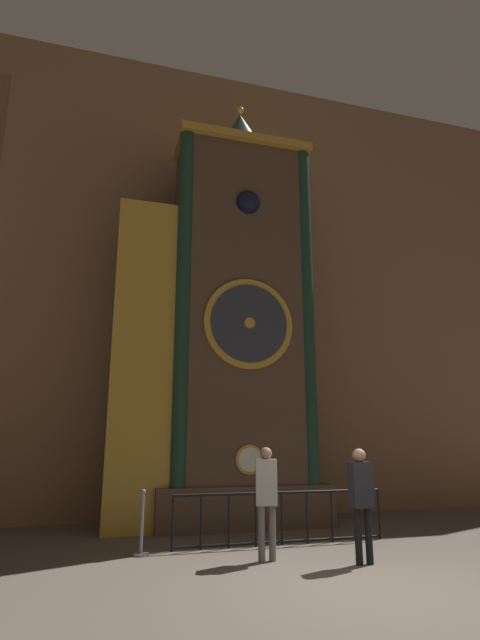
{
  "coord_description": "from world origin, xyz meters",
  "views": [
    {
      "loc": [
        -3.44,
        -6.16,
        1.81
      ],
      "look_at": [
        -0.15,
        5.19,
        4.72
      ],
      "focal_mm": 28.0,
      "sensor_mm": 36.0,
      "label": 1
    }
  ],
  "objects": [
    {
      "name": "visitor_near",
      "position": [
        -0.67,
        1.85,
        1.04
      ],
      "size": [
        0.39,
        0.3,
        1.73
      ],
      "rotation": [
        0.0,
        0.0,
        -0.27
      ],
      "color": "#58554F",
      "rests_on": "ground_plane"
    },
    {
      "name": "cathedral_back_wall",
      "position": [
        -0.09,
        6.6,
        6.29
      ],
      "size": [
        24.0,
        0.32,
        12.6
      ],
      "color": "#846047",
      "rests_on": "ground_plane"
    },
    {
      "name": "clock_tower",
      "position": [
        -0.61,
        5.16,
        4.54
      ],
      "size": [
        4.99,
        1.77,
        10.7
      ],
      "color": "brown",
      "rests_on": "ground_plane"
    },
    {
      "name": "stanchion_post",
      "position": [
        -2.54,
        2.83,
        0.34
      ],
      "size": [
        0.28,
        0.28,
        1.04
      ],
      "color": "gray",
      "rests_on": "ground_plane"
    },
    {
      "name": "ground_plane",
      "position": [
        0.0,
        0.0,
        0.0
      ],
      "size": [
        28.0,
        28.0,
        0.0
      ],
      "primitive_type": "plane",
      "color": "brown"
    },
    {
      "name": "railing_fence",
      "position": [
        0.01,
        2.99,
        0.51
      ],
      "size": [
        4.07,
        0.05,
        0.93
      ],
      "color": "black",
      "rests_on": "ground_plane"
    },
    {
      "name": "visitor_far",
      "position": [
        0.69,
        1.23,
        1.04
      ],
      "size": [
        0.34,
        0.22,
        1.71
      ],
      "rotation": [
        0.0,
        0.0,
        0.0
      ],
      "color": "black",
      "rests_on": "ground_plane"
    }
  ]
}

